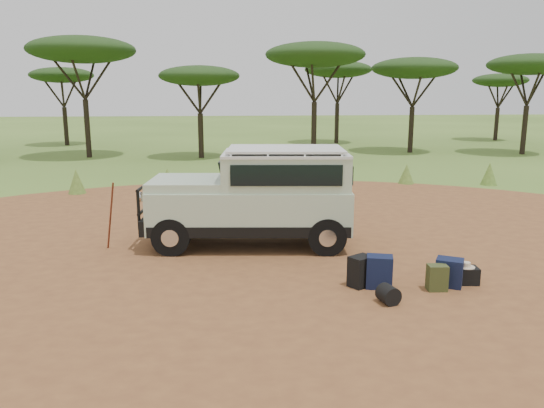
{
  "coord_description": "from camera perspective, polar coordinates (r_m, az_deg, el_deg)",
  "views": [
    {
      "loc": [
        -1.19,
        -10.25,
        3.42
      ],
      "look_at": [
        0.01,
        1.16,
        1.0
      ],
      "focal_mm": 35.0,
      "sensor_mm": 36.0,
      "label": 1
    }
  ],
  "objects": [
    {
      "name": "grass_fringe",
      "position": [
        19.2,
        -2.02,
        2.87
      ],
      "size": [
        36.6,
        1.6,
        0.9
      ],
      "color": "#4D6F27",
      "rests_on": "ground"
    },
    {
      "name": "dirt_clearing",
      "position": [
        10.87,
        0.61,
        -6.41
      ],
      "size": [
        23.0,
        23.0,
        0.01
      ],
      "primitive_type": "cylinder",
      "color": "brown",
      "rests_on": "ground"
    },
    {
      "name": "safari_vehicle",
      "position": [
        11.91,
        -1.64,
        0.55
      ],
      "size": [
        4.74,
        2.27,
        2.22
      ],
      "rotation": [
        0.0,
        0.0,
        -0.1
      ],
      "color": "#B1C6A9",
      "rests_on": "ground"
    },
    {
      "name": "safari_hat",
      "position": [
        10.28,
        20.13,
        -6.21
      ],
      "size": [
        0.32,
        0.32,
        0.09
      ],
      "color": "beige",
      "rests_on": "hard_case"
    },
    {
      "name": "hard_case",
      "position": [
        10.34,
        20.06,
        -7.22
      ],
      "size": [
        0.48,
        0.37,
        0.32
      ],
      "primitive_type": "cube",
      "rotation": [
        0.0,
        0.0,
        -0.12
      ],
      "color": "black",
      "rests_on": "ground"
    },
    {
      "name": "duffel_navy",
      "position": [
        10.08,
        18.53,
        -7.01
      ],
      "size": [
        0.57,
        0.52,
        0.51
      ],
      "primitive_type": "cube",
      "rotation": [
        0.0,
        0.0,
        -0.52
      ],
      "color": "#121739",
      "rests_on": "ground"
    },
    {
      "name": "backpack_black",
      "position": [
        9.69,
        9.54,
        -7.16
      ],
      "size": [
        0.51,
        0.47,
        0.56
      ],
      "primitive_type": "cube",
      "rotation": [
        0.0,
        0.0,
        0.56
      ],
      "color": "black",
      "rests_on": "ground"
    },
    {
      "name": "ground",
      "position": [
        10.87,
        0.61,
        -6.43
      ],
      "size": [
        140.0,
        140.0,
        0.0
      ],
      "primitive_type": "plane",
      "color": "#4D6F27",
      "rests_on": "ground"
    },
    {
      "name": "backpack_navy",
      "position": [
        9.67,
        11.46,
        -7.18
      ],
      "size": [
        0.52,
        0.44,
        0.59
      ],
      "primitive_type": "cube",
      "rotation": [
        0.0,
        0.0,
        -0.28
      ],
      "color": "#121739",
      "rests_on": "ground"
    },
    {
      "name": "backpack_olive",
      "position": [
        9.81,
        17.33,
        -7.59
      ],
      "size": [
        0.35,
        0.27,
        0.47
      ],
      "primitive_type": "cube",
      "rotation": [
        0.0,
        0.0,
        -0.08
      ],
      "color": "#3C4A22",
      "rests_on": "ground"
    },
    {
      "name": "stuff_sack",
      "position": [
        9.06,
        12.41,
        -9.49
      ],
      "size": [
        0.38,
        0.38,
        0.32
      ],
      "primitive_type": "cylinder",
      "rotation": [
        1.57,
        0.0,
        0.25
      ],
      "color": "black",
      "rests_on": "ground"
    },
    {
      "name": "acacia_treeline",
      "position": [
        30.15,
        -2.36,
        14.67
      ],
      "size": [
        46.7,
        13.2,
        6.26
      ],
      "color": "#2D2019",
      "rests_on": "ground"
    },
    {
      "name": "walking_staff",
      "position": [
        12.03,
        -16.98,
        -1.28
      ],
      "size": [
        0.34,
        0.5,
        1.56
      ],
      "primitive_type": "cylinder",
      "rotation": [
        0.33,
        0.0,
        0.57
      ],
      "color": "maroon",
      "rests_on": "ground"
    }
  ]
}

